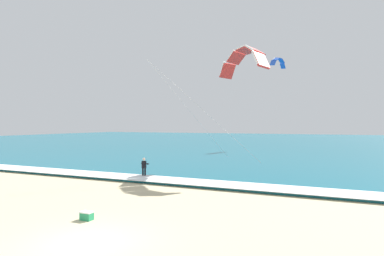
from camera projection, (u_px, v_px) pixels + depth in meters
The scene contains 8 objects.
ground_plane at pixel (87, 243), 12.12m from camera, with size 200.00×200.00×0.00m, color #C6B78E.
sea at pixel (293, 142), 77.44m from camera, with size 200.00×120.00×0.20m, color #146075.
surf_foam at pixel (204, 183), 23.29m from camera, with size 200.00×2.54×0.04m, color white.
surfboard at pixel (144, 178), 26.36m from camera, with size 0.59×1.44×0.09m.
kitesurfer at pixel (144, 167), 26.36m from camera, with size 0.55×0.55×1.69m.
kite_primary at pixel (244, 58), 29.77m from camera, with size 9.34×9.09×10.38m.
kite_distant at pixel (278, 61), 56.78m from camera, with size 2.13×4.72×1.69m.
cooler_box at pixel (87, 216), 14.97m from camera, with size 0.58×0.38×0.40m.
Camera 1 is at (8.41, -9.50, 4.46)m, focal length 30.22 mm.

